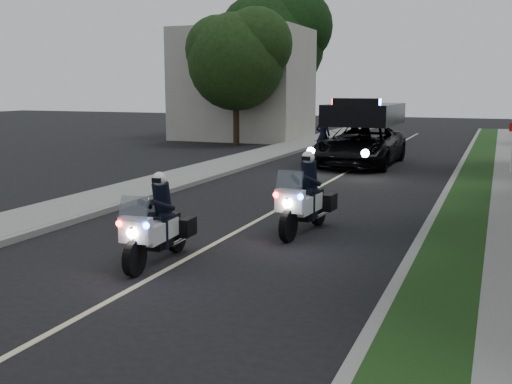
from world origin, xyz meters
TOP-DOWN VIEW (x-y plane):
  - ground at (0.00, 0.00)m, footprint 120.00×120.00m
  - curb_right at (4.10, 10.00)m, footprint 0.20×60.00m
  - grass_verge at (4.80, 10.00)m, footprint 1.20×60.00m
  - curb_left at (-4.10, 10.00)m, footprint 0.20×60.00m
  - sidewalk_left at (-5.20, 10.00)m, footprint 2.00×60.00m
  - building_far at (-10.00, 26.00)m, footprint 8.00×6.00m
  - lane_marking at (0.00, 10.00)m, footprint 0.12×50.00m
  - police_moto_left at (-0.39, -0.50)m, footprint 0.84×2.09m
  - police_moto_right at (1.48, 2.87)m, footprint 0.95×2.27m
  - police_suv at (0.06, 15.47)m, footprint 3.00×6.37m
  - bicycle at (-2.09, 17.01)m, footprint 0.64×1.77m
  - cyclist at (-2.09, 17.01)m, footprint 0.67×0.45m
  - sign_post at (6.00, 14.34)m, footprint 0.36×0.36m
  - tree_left_near at (-8.62, 21.81)m, footprint 7.29×7.29m
  - tree_left_far at (-9.88, 31.18)m, footprint 8.87×8.87m

SIDE VIEW (x-z plane):
  - ground at x=0.00m, z-range 0.00..0.00m
  - police_moto_left at x=-0.39m, z-range -0.87..0.87m
  - police_moto_right at x=1.48m, z-range -0.94..0.94m
  - police_suv at x=0.06m, z-range -1.54..1.54m
  - bicycle at x=-2.09m, z-range -0.46..0.46m
  - cyclist at x=-2.09m, z-range -0.92..0.92m
  - sign_post at x=6.00m, z-range -1.03..1.03m
  - tree_left_near at x=-8.62m, z-range -4.61..4.61m
  - tree_left_far at x=-9.88m, z-range -6.10..6.10m
  - lane_marking at x=0.00m, z-range 0.00..0.01m
  - curb_right at x=4.10m, z-range 0.00..0.15m
  - curb_left at x=-4.10m, z-range 0.00..0.15m
  - grass_verge at x=4.80m, z-range 0.00..0.16m
  - sidewalk_left at x=-5.20m, z-range 0.00..0.16m
  - building_far at x=-10.00m, z-range 0.00..7.00m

